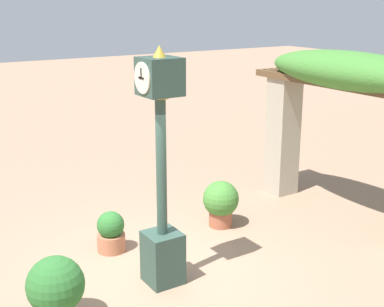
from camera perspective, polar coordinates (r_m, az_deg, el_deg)
name	(u,v)px	position (r m, az deg, el deg)	size (l,w,h in m)	color
ground_plane	(157,270)	(8.34, -3.74, -12.34)	(60.00, 60.00, 0.00)	#9E7A60
pedestal_clock	(162,183)	(7.41, -3.27, -3.15)	(0.50, 0.55, 3.40)	#2D473D
pergola	(347,97)	(9.96, 16.22, 5.77)	(4.39, 1.12, 3.11)	#A89E89
potted_plant_near_left	(56,287)	(7.10, -14.34, -13.67)	(0.74, 0.74, 0.90)	#9E563D
potted_plant_far_left	(221,202)	(9.67, 3.09, -5.16)	(0.65, 0.65, 0.85)	#9E563D
potted_plant_far_right	(111,232)	(8.88, -8.65, -8.27)	(0.46, 0.46, 0.68)	#B26B4C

